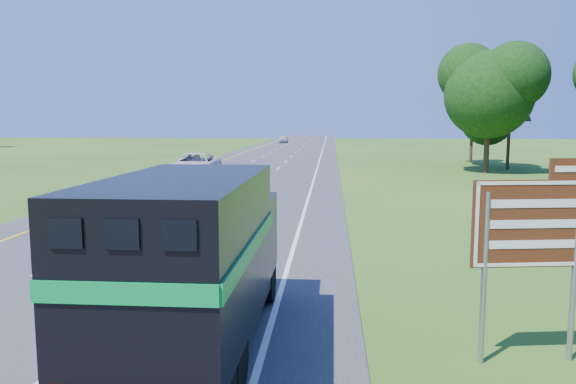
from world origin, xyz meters
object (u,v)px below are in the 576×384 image
object	(u,v)px
horse_truck	(193,259)
far_car	(283,139)
white_suv	(195,165)
exit_sign	(534,232)

from	to	relation	value
horse_truck	far_car	size ratio (longest dim) A/B	1.74
white_suv	far_car	world-z (taller)	white_suv
white_suv	exit_sign	distance (m)	36.17
far_car	horse_truck	bearing A→B (deg)	-87.79
horse_truck	exit_sign	bearing A→B (deg)	1.74
white_suv	exit_sign	size ratio (longest dim) A/B	1.85
far_car	white_suv	bearing A→B (deg)	-92.40
white_suv	exit_sign	xyz separation A→B (m)	(14.43, -33.14, 1.47)
white_suv	far_car	size ratio (longest dim) A/B	1.56
exit_sign	white_suv	bearing A→B (deg)	105.18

